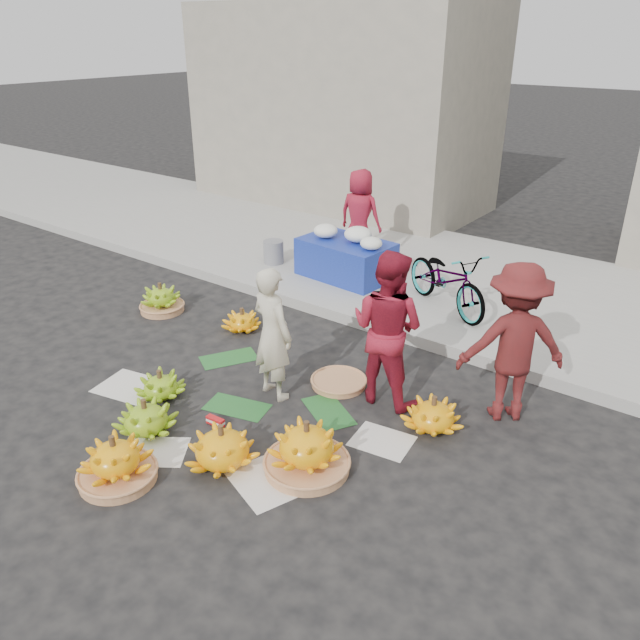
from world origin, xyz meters
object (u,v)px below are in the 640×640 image
Objects in this scene: banana_bunch_0 at (161,386)px; vendor_cream at (272,334)px; banana_bunch_4 at (307,449)px; bicycle at (447,279)px; flower_table at (346,256)px.

vendor_cream is (0.91, 0.76, 0.58)m from banana_bunch_0.
bicycle is at bearing 97.67° from banana_bunch_4.
flower_table is (-1.17, 3.03, -0.27)m from vendor_cream.
banana_bunch_4 is 0.58× the size of flower_table.
vendor_cream is 3.26m from flower_table.
banana_bunch_0 is 0.41× the size of flower_table.
bicycle is (1.73, -0.18, 0.10)m from flower_table.
banana_bunch_4 is at bearing 153.71° from vendor_cream.
bicycle is (0.56, 2.85, -0.17)m from vendor_cream.
flower_table reaches higher than banana_bunch_4.
banana_bunch_0 is 0.41× the size of vendor_cream.
banana_bunch_4 is 0.57× the size of vendor_cream.
banana_bunch_0 is 1.96m from banana_bunch_4.
bicycle is at bearing -1.16° from flower_table.
banana_bunch_4 is 4.41m from flower_table.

